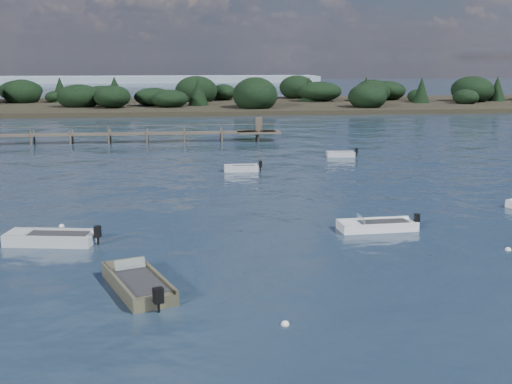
{
  "coord_description": "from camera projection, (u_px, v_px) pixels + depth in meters",
  "views": [
    {
      "loc": [
        -5.43,
        -26.52,
        9.59
      ],
      "look_at": [
        -0.47,
        14.0,
        1.0
      ],
      "focal_mm": 45.0,
      "sensor_mm": 36.0,
      "label": 1
    }
  ],
  "objects": [
    {
      "name": "buoy_c",
      "position": [
        62.0,
        227.0,
        37.05
      ],
      "size": [
        0.32,
        0.32,
        0.32
      ],
      "primitive_type": "sphere",
      "color": "white",
      "rests_on": "ground"
    },
    {
      "name": "buoy_a",
      "position": [
        285.0,
        325.0,
        23.46
      ],
      "size": [
        0.32,
        0.32,
        0.32
      ],
      "primitive_type": "sphere",
      "color": "white",
      "rests_on": "ground"
    },
    {
      "name": "jetty",
      "position": [
        32.0,
        135.0,
        72.21
      ],
      "size": [
        64.5,
        3.2,
        3.4
      ],
      "color": "brown",
      "rests_on": "ground"
    },
    {
      "name": "dinghy_mid_white_a",
      "position": [
        377.0,
        227.0,
        36.37
      ],
      "size": [
        4.74,
        1.85,
        1.1
      ],
      "color": "white",
      "rests_on": "ground"
    },
    {
      "name": "tender_far_white",
      "position": [
        241.0,
        169.0,
        55.04
      ],
      "size": [
        3.26,
        1.24,
        1.11
      ],
      "color": "#ABAFB3",
      "rests_on": "ground"
    },
    {
      "name": "far_headland",
      "position": [
        330.0,
        96.0,
        128.08
      ],
      "size": [
        190.0,
        40.0,
        5.8
      ],
      "color": "black",
      "rests_on": "ground"
    },
    {
      "name": "dinghy_near_olive",
      "position": [
        138.0,
        286.0,
        26.98
      ],
      "size": [
        3.44,
        5.46,
        1.32
      ],
      "color": "brown",
      "rests_on": "ground"
    },
    {
      "name": "buoy_b",
      "position": [
        508.0,
        250.0,
        32.52
      ],
      "size": [
        0.32,
        0.32,
        0.32
      ],
      "primitive_type": "sphere",
      "color": "white",
      "rests_on": "ground"
    },
    {
      "name": "ground",
      "position": [
        218.0,
        130.0,
        86.66
      ],
      "size": [
        400.0,
        400.0,
        0.0
      ],
      "primitive_type": "plane",
      "color": "#162433",
      "rests_on": "ground"
    },
    {
      "name": "tender_far_grey_b",
      "position": [
        341.0,
        155.0,
        63.04
      ],
      "size": [
        3.08,
        1.26,
        1.04
      ],
      "color": "#ABAFB3",
      "rests_on": "ground"
    },
    {
      "name": "dinghy_mid_grey",
      "position": [
        51.0,
        241.0,
        33.64
      ],
      "size": [
        5.06,
        2.52,
        1.25
      ],
      "color": "#ABAFB3",
      "rests_on": "ground"
    }
  ]
}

